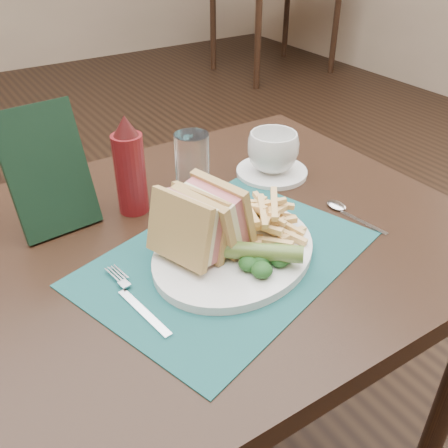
# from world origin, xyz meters

# --- Properties ---
(floor) EXTENTS (7.00, 7.00, 0.00)m
(floor) POSITION_xyz_m (0.00, 0.00, 0.00)
(floor) COLOR black
(floor) RESTS_ON ground
(table_main) EXTENTS (0.90, 0.75, 0.75)m
(table_main) POSITION_xyz_m (0.00, -0.50, 0.38)
(table_main) COLOR black
(table_main) RESTS_ON ground
(table_bg_right) EXTENTS (0.90, 0.75, 0.75)m
(table_bg_right) POSITION_xyz_m (2.30, 2.27, 0.38)
(table_bg_right) COLOR black
(table_bg_right) RESTS_ON ground
(placemat) EXTENTS (0.53, 0.44, 0.00)m
(placemat) POSITION_xyz_m (-0.03, -0.59, 0.75)
(placemat) COLOR #174C4B
(placemat) RESTS_ON table_main
(plate) EXTENTS (0.37, 0.34, 0.01)m
(plate) POSITION_xyz_m (-0.02, -0.59, 0.76)
(plate) COLOR white
(plate) RESTS_ON placemat
(sandwich_half_a) EXTENTS (0.11, 0.13, 0.11)m
(sandwich_half_a) POSITION_xyz_m (-0.11, -0.58, 0.82)
(sandwich_half_a) COLOR tan
(sandwich_half_a) RESTS_ON plate
(sandwich_half_b) EXTENTS (0.10, 0.13, 0.11)m
(sandwich_half_b) POSITION_xyz_m (-0.05, -0.57, 0.82)
(sandwich_half_b) COLOR tan
(sandwich_half_b) RESTS_ON plate
(kale_garnish) EXTENTS (0.11, 0.08, 0.03)m
(kale_garnish) POSITION_xyz_m (-0.00, -0.65, 0.78)
(kale_garnish) COLOR #153C17
(kale_garnish) RESTS_ON plate
(pickle_spear) EXTENTS (0.11, 0.10, 0.03)m
(pickle_spear) POSITION_xyz_m (0.00, -0.65, 0.79)
(pickle_spear) COLOR #4C6827
(pickle_spear) RESTS_ON plate
(fries_pile) EXTENTS (0.18, 0.20, 0.06)m
(fries_pile) POSITION_xyz_m (0.06, -0.57, 0.80)
(fries_pile) COLOR #EBC175
(fries_pile) RESTS_ON plate
(fork) EXTENTS (0.06, 0.17, 0.01)m
(fork) POSITION_xyz_m (-0.20, -0.61, 0.76)
(fork) COLOR silver
(fork) RESTS_ON placemat
(spoon) EXTENTS (0.05, 0.15, 0.01)m
(spoon) POSITION_xyz_m (0.23, -0.61, 0.76)
(spoon) COLOR silver
(spoon) RESTS_ON table_main
(saucer) EXTENTS (0.15, 0.15, 0.01)m
(saucer) POSITION_xyz_m (0.21, -0.39, 0.76)
(saucer) COLOR white
(saucer) RESTS_ON table_main
(coffee_cup) EXTENTS (0.15, 0.15, 0.08)m
(coffee_cup) POSITION_xyz_m (0.21, -0.39, 0.80)
(coffee_cup) COLOR white
(coffee_cup) RESTS_ON saucer
(drinking_glass) EXTENTS (0.08, 0.08, 0.13)m
(drinking_glass) POSITION_xyz_m (0.03, -0.38, 0.81)
(drinking_glass) COLOR white
(drinking_glass) RESTS_ON table_main
(ketchup_bottle) EXTENTS (0.06, 0.06, 0.19)m
(ketchup_bottle) POSITION_xyz_m (-0.09, -0.37, 0.84)
(ketchup_bottle) COLOR #601013
(ketchup_bottle) RESTS_ON table_main
(check_presenter) EXTENTS (0.14, 0.09, 0.22)m
(check_presenter) POSITION_xyz_m (-0.23, -0.34, 0.86)
(check_presenter) COLOR black
(check_presenter) RESTS_ON table_main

